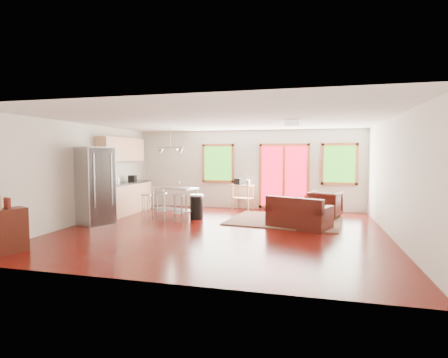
% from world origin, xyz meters
% --- Properties ---
extents(floor, '(7.50, 7.00, 0.02)m').
position_xyz_m(floor, '(0.00, 0.00, -0.01)').
color(floor, '#390705').
rests_on(floor, ground).
extents(ceiling, '(7.50, 7.00, 0.02)m').
position_xyz_m(ceiling, '(0.00, 0.00, 2.61)').
color(ceiling, silver).
rests_on(ceiling, ground).
extents(back_wall, '(7.50, 0.02, 2.60)m').
position_xyz_m(back_wall, '(0.00, 3.51, 1.30)').
color(back_wall, beige).
rests_on(back_wall, ground).
extents(left_wall, '(0.02, 7.00, 2.60)m').
position_xyz_m(left_wall, '(-3.76, 0.00, 1.30)').
color(left_wall, beige).
rests_on(left_wall, ground).
extents(right_wall, '(0.02, 7.00, 2.60)m').
position_xyz_m(right_wall, '(3.76, 0.00, 1.30)').
color(right_wall, beige).
rests_on(right_wall, ground).
extents(front_wall, '(7.50, 0.02, 2.60)m').
position_xyz_m(front_wall, '(0.00, -3.51, 1.30)').
color(front_wall, beige).
rests_on(front_wall, ground).
extents(window_left, '(1.10, 0.05, 1.30)m').
position_xyz_m(window_left, '(-1.00, 3.46, 1.50)').
color(window_left, '#245D13').
rests_on(window_left, back_wall).
extents(french_doors, '(1.60, 0.05, 2.10)m').
position_xyz_m(french_doors, '(1.20, 3.46, 1.10)').
color(french_doors, red).
rests_on(french_doors, back_wall).
extents(window_right, '(1.10, 0.05, 1.30)m').
position_xyz_m(window_right, '(2.90, 3.46, 1.50)').
color(window_right, '#245D13').
rests_on(window_right, back_wall).
extents(rug, '(3.16, 2.58, 0.03)m').
position_xyz_m(rug, '(1.38, 1.53, 0.01)').
color(rug, '#465537').
rests_on(rug, floor).
extents(loveseat, '(1.66, 1.32, 0.77)m').
position_xyz_m(loveseat, '(1.77, 0.75, 0.31)').
color(loveseat, '#330F0B').
rests_on(loveseat, floor).
extents(coffee_table, '(1.17, 0.95, 0.41)m').
position_xyz_m(coffee_table, '(1.89, 1.97, 0.35)').
color(coffee_table, '#39140D').
rests_on(coffee_table, floor).
extents(armchair, '(1.01, 0.98, 0.84)m').
position_xyz_m(armchair, '(2.45, 2.31, 0.42)').
color(armchair, '#330F0B').
rests_on(armchair, floor).
extents(ottoman, '(0.55, 0.55, 0.36)m').
position_xyz_m(ottoman, '(1.28, 2.33, 0.18)').
color(ottoman, '#330F0B').
rests_on(ottoman, floor).
extents(vase, '(0.20, 0.21, 0.30)m').
position_xyz_m(vase, '(1.94, 1.80, 0.51)').
color(vase, silver).
rests_on(vase, coffee_table).
extents(book, '(0.21, 0.04, 0.27)m').
position_xyz_m(book, '(2.31, 1.82, 0.54)').
color(book, maroon).
rests_on(book, coffee_table).
extents(cabinets, '(0.64, 2.24, 2.30)m').
position_xyz_m(cabinets, '(-3.49, 1.70, 0.93)').
color(cabinets, tan).
rests_on(cabinets, floor).
extents(refrigerator, '(1.04, 1.03, 1.99)m').
position_xyz_m(refrigerator, '(-3.34, -0.06, 0.99)').
color(refrigerator, '#B7BABC').
rests_on(refrigerator, floor).
extents(island, '(1.48, 0.99, 0.87)m').
position_xyz_m(island, '(-1.72, 1.31, 0.60)').
color(island, '#B7BABC').
rests_on(island, floor).
extents(cup, '(0.12, 0.10, 0.12)m').
position_xyz_m(cup, '(-1.63, 1.44, 1.01)').
color(cup, silver).
rests_on(cup, island).
extents(bar_stool_a, '(0.35, 0.35, 0.65)m').
position_xyz_m(bar_stool_a, '(-2.55, 1.23, 0.48)').
color(bar_stool_a, '#B7BABC').
rests_on(bar_stool_a, floor).
extents(bar_stool_b, '(0.45, 0.45, 0.75)m').
position_xyz_m(bar_stool_b, '(-1.97, 0.95, 0.56)').
color(bar_stool_b, '#B7BABC').
rests_on(bar_stool_b, floor).
extents(bar_stool_c, '(0.42, 0.42, 0.72)m').
position_xyz_m(bar_stool_c, '(-1.41, 0.84, 0.54)').
color(bar_stool_c, '#B7BABC').
rests_on(bar_stool_c, floor).
extents(trash_can, '(0.46, 0.46, 0.69)m').
position_xyz_m(trash_can, '(-1.02, 1.24, 0.35)').
color(trash_can, black).
rests_on(trash_can, floor).
extents(kitchen_cart, '(0.77, 0.61, 1.02)m').
position_xyz_m(kitchen_cart, '(-0.12, 3.21, 0.70)').
color(kitchen_cart, tan).
rests_on(kitchen_cart, floor).
extents(ceiling_flush, '(0.35, 0.35, 0.12)m').
position_xyz_m(ceiling_flush, '(1.60, 0.60, 2.53)').
color(ceiling_flush, white).
rests_on(ceiling_flush, ceiling).
extents(pendant_light, '(0.80, 0.18, 0.79)m').
position_xyz_m(pendant_light, '(-1.90, 1.50, 1.90)').
color(pendant_light, gray).
rests_on(pendant_light, ceiling).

